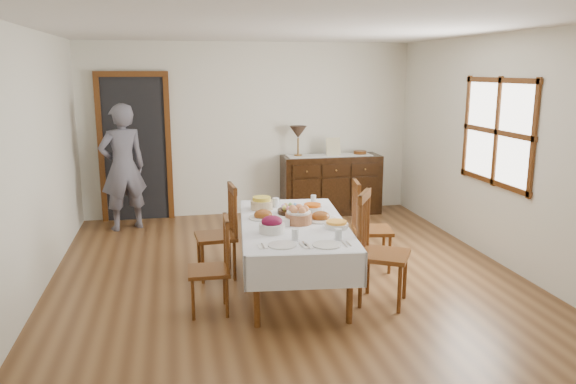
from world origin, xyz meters
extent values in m
plane|color=brown|center=(0.00, 0.00, 0.00)|extent=(6.00, 6.00, 0.00)
cube|color=silver|center=(0.00, 0.00, 2.60)|extent=(5.00, 6.00, 0.02)
cube|color=silver|center=(0.00, 3.00, 1.30)|extent=(5.00, 0.02, 2.60)
cube|color=silver|center=(0.00, -3.00, 1.30)|extent=(5.00, 0.02, 2.60)
cube|color=silver|center=(-2.50, 0.00, 1.30)|extent=(0.02, 6.00, 2.60)
cube|color=silver|center=(2.50, 0.00, 1.30)|extent=(0.02, 6.00, 2.60)
cube|color=white|center=(2.49, 0.30, 1.50)|extent=(0.02, 1.30, 1.10)
cube|color=#562D10|center=(2.48, 0.30, 1.50)|extent=(0.03, 1.46, 1.26)
cube|color=black|center=(-1.70, 2.96, 1.05)|extent=(0.90, 0.06, 2.10)
cube|color=#562D10|center=(-1.70, 2.94, 1.05)|extent=(1.04, 0.08, 2.18)
cube|color=silver|center=(0.00, -0.18, 0.68)|extent=(1.20, 2.09, 0.04)
cylinder|color=#562D10|center=(-0.50, -0.99, 0.32)|extent=(0.06, 0.06, 0.64)
cylinder|color=#562D10|center=(0.31, -1.07, 0.32)|extent=(0.06, 0.06, 0.64)
cylinder|color=#562D10|center=(-0.31, 0.72, 0.32)|extent=(0.06, 0.06, 0.64)
cylinder|color=#562D10|center=(0.50, 0.64, 0.32)|extent=(0.06, 0.06, 0.64)
cube|color=silver|center=(-0.50, -0.12, 0.54)|extent=(0.24, 2.02, 0.31)
cube|color=silver|center=(0.51, -0.23, 0.54)|extent=(0.24, 2.02, 0.31)
cube|color=silver|center=(-0.11, -1.18, 0.54)|extent=(1.03, 0.13, 0.31)
cube|color=silver|center=(0.11, 0.82, 0.54)|extent=(1.03, 0.13, 0.31)
cube|color=#562D10|center=(-0.88, -0.59, 0.40)|extent=(0.38, 0.38, 0.04)
cylinder|color=#562D10|center=(-1.03, -0.44, 0.19)|extent=(0.03, 0.03, 0.38)
cylinder|color=#562D10|center=(-1.04, -0.74, 0.19)|extent=(0.03, 0.03, 0.38)
cylinder|color=#562D10|center=(-0.73, -0.45, 0.19)|extent=(0.03, 0.03, 0.38)
cylinder|color=#562D10|center=(-0.73, -0.75, 0.19)|extent=(0.03, 0.03, 0.38)
cylinder|color=#562D10|center=(-0.71, -0.44, 0.65)|extent=(0.04, 0.04, 0.50)
cylinder|color=#562D10|center=(-0.72, -0.76, 0.65)|extent=(0.04, 0.04, 0.50)
cube|color=#562D10|center=(-0.71, -0.60, 0.86)|extent=(0.04, 0.36, 0.07)
cylinder|color=#562D10|center=(-0.71, -0.52, 0.63)|extent=(0.02, 0.02, 0.41)
cylinder|color=#562D10|center=(-0.71, -0.60, 0.63)|extent=(0.02, 0.02, 0.41)
cylinder|color=#562D10|center=(-0.72, -0.68, 0.63)|extent=(0.02, 0.02, 0.41)
cube|color=#562D10|center=(-0.75, 0.32, 0.45)|extent=(0.44, 0.44, 0.04)
cylinder|color=#562D10|center=(-0.93, 0.47, 0.21)|extent=(0.04, 0.04, 0.43)
cylinder|color=#562D10|center=(-0.90, 0.14, 0.21)|extent=(0.04, 0.04, 0.43)
cylinder|color=#562D10|center=(-0.59, 0.50, 0.21)|extent=(0.04, 0.04, 0.43)
cylinder|color=#562D10|center=(-0.57, 0.16, 0.21)|extent=(0.04, 0.04, 0.43)
cylinder|color=#562D10|center=(-0.57, 0.51, 0.72)|extent=(0.04, 0.04, 0.56)
cylinder|color=#562D10|center=(-0.55, 0.15, 0.72)|extent=(0.04, 0.04, 0.56)
cube|color=#562D10|center=(-0.56, 0.33, 0.96)|extent=(0.07, 0.40, 0.08)
cylinder|color=#562D10|center=(-0.56, 0.42, 0.71)|extent=(0.02, 0.02, 0.46)
cylinder|color=#562D10|center=(-0.56, 0.33, 0.71)|extent=(0.02, 0.02, 0.46)
cylinder|color=#562D10|center=(-0.55, 0.24, 0.71)|extent=(0.02, 0.02, 0.46)
cube|color=#562D10|center=(0.76, -0.72, 0.48)|extent=(0.62, 0.62, 0.04)
cylinder|color=#562D10|center=(0.82, -0.97, 0.23)|extent=(0.04, 0.04, 0.46)
cylinder|color=#562D10|center=(1.01, -0.66, 0.23)|extent=(0.04, 0.04, 0.46)
cylinder|color=#562D10|center=(0.51, -0.78, 0.23)|extent=(0.04, 0.04, 0.46)
cylinder|color=#562D10|center=(0.70, -0.47, 0.23)|extent=(0.04, 0.04, 0.46)
cylinder|color=#562D10|center=(0.49, -0.78, 0.78)|extent=(0.04, 0.04, 0.60)
cylinder|color=#562D10|center=(0.68, -0.45, 0.78)|extent=(0.04, 0.04, 0.60)
cube|color=#562D10|center=(0.58, -0.62, 1.04)|extent=(0.26, 0.39, 0.09)
cylinder|color=#562D10|center=(0.53, -0.70, 0.76)|extent=(0.02, 0.02, 0.49)
cylinder|color=#562D10|center=(0.58, -0.62, 0.76)|extent=(0.02, 0.02, 0.49)
cylinder|color=#562D10|center=(0.63, -0.53, 0.76)|extent=(0.02, 0.02, 0.49)
cube|color=#562D10|center=(0.98, 0.21, 0.45)|extent=(0.48, 0.48, 0.04)
cylinder|color=#562D10|center=(1.12, 0.01, 0.21)|extent=(0.04, 0.04, 0.43)
cylinder|color=#562D10|center=(1.18, 0.35, 0.21)|extent=(0.04, 0.04, 0.43)
cylinder|color=#562D10|center=(0.79, 0.07, 0.21)|extent=(0.04, 0.04, 0.43)
cylinder|color=#562D10|center=(0.85, 0.41, 0.21)|extent=(0.04, 0.04, 0.43)
cylinder|color=#562D10|center=(0.76, 0.07, 0.72)|extent=(0.04, 0.04, 0.55)
cylinder|color=#562D10|center=(0.83, 0.42, 0.72)|extent=(0.04, 0.04, 0.55)
cube|color=#562D10|center=(0.80, 0.24, 0.96)|extent=(0.11, 0.40, 0.08)
cylinder|color=#562D10|center=(0.78, 0.16, 0.70)|extent=(0.02, 0.02, 0.46)
cylinder|color=#562D10|center=(0.80, 0.24, 0.70)|extent=(0.02, 0.02, 0.46)
cylinder|color=#562D10|center=(0.81, 0.33, 0.70)|extent=(0.02, 0.02, 0.46)
cube|color=black|center=(1.21, 2.72, 0.45)|extent=(1.51, 0.50, 0.91)
cube|color=black|center=(0.76, 2.46, 0.73)|extent=(0.42, 0.02, 0.18)
sphere|color=brown|center=(0.76, 2.44, 0.73)|extent=(0.03, 0.03, 0.03)
cube|color=black|center=(1.21, 2.46, 0.73)|extent=(0.42, 0.02, 0.18)
sphere|color=brown|center=(1.21, 2.44, 0.73)|extent=(0.03, 0.03, 0.03)
cube|color=black|center=(1.67, 2.46, 0.73)|extent=(0.42, 0.02, 0.18)
sphere|color=brown|center=(1.67, 2.44, 0.73)|extent=(0.03, 0.03, 0.03)
imported|color=#5A5966|center=(-1.85, 2.44, 0.94)|extent=(0.68, 0.56, 1.87)
cylinder|color=#915837|center=(0.04, -0.23, 0.75)|extent=(0.27, 0.27, 0.10)
cylinder|color=silver|center=(0.04, -0.23, 0.81)|extent=(0.24, 0.24, 0.02)
sphere|color=#D7834E|center=(0.11, -0.23, 0.84)|extent=(0.08, 0.08, 0.08)
sphere|color=#D7834E|center=(0.06, -0.17, 0.84)|extent=(0.08, 0.08, 0.08)
sphere|color=#D7834E|center=(-0.01, -0.19, 0.84)|extent=(0.08, 0.08, 0.08)
sphere|color=#D7834E|center=(-0.01, -0.27, 0.84)|extent=(0.08, 0.08, 0.08)
sphere|color=#D7834E|center=(0.06, -0.29, 0.84)|extent=(0.08, 0.08, 0.08)
cylinder|color=black|center=(0.04, 0.18, 0.72)|extent=(0.28, 0.28, 0.04)
ellipsoid|color=pink|center=(0.12, 0.18, 0.77)|extent=(0.05, 0.05, 0.06)
ellipsoid|color=#73B0EF|center=(0.10, 0.23, 0.77)|extent=(0.05, 0.05, 0.06)
ellipsoid|color=#97D069|center=(0.06, 0.25, 0.77)|extent=(0.05, 0.05, 0.06)
ellipsoid|color=#E9AE55|center=(0.01, 0.24, 0.77)|extent=(0.05, 0.05, 0.06)
ellipsoid|color=#CE8FE5|center=(-0.03, 0.20, 0.77)|extent=(0.05, 0.05, 0.06)
ellipsoid|color=#E8EE69|center=(-0.03, 0.15, 0.77)|extent=(0.05, 0.05, 0.06)
ellipsoid|color=pink|center=(0.01, 0.11, 0.77)|extent=(0.05, 0.05, 0.06)
ellipsoid|color=#73B0EF|center=(0.06, 0.10, 0.77)|extent=(0.05, 0.05, 0.06)
ellipsoid|color=#97D069|center=(0.10, 0.13, 0.77)|extent=(0.05, 0.05, 0.06)
cylinder|color=silver|center=(-0.28, 0.03, 0.71)|extent=(0.30, 0.30, 0.02)
ellipsoid|color=brown|center=(-0.28, 0.03, 0.74)|extent=(0.19, 0.16, 0.11)
cylinder|color=silver|center=(0.28, -0.16, 0.71)|extent=(0.33, 0.33, 0.02)
ellipsoid|color=brown|center=(0.28, -0.16, 0.74)|extent=(0.19, 0.16, 0.11)
cylinder|color=silver|center=(-0.27, -0.49, 0.74)|extent=(0.25, 0.25, 0.08)
ellipsoid|color=maroon|center=(-0.27, -0.49, 0.81)|extent=(0.20, 0.17, 0.11)
cylinder|color=silver|center=(0.28, 0.19, 0.73)|extent=(0.21, 0.21, 0.06)
cylinder|color=#E35A0D|center=(0.28, 0.19, 0.77)|extent=(0.18, 0.18, 0.03)
cylinder|color=tan|center=(-0.23, 0.42, 0.75)|extent=(0.24, 0.24, 0.10)
cylinder|color=gold|center=(-0.23, 0.42, 0.82)|extent=(0.20, 0.20, 0.04)
cylinder|color=silver|center=(0.36, -0.46, 0.72)|extent=(0.23, 0.23, 0.04)
cylinder|color=gold|center=(0.36, -0.46, 0.76)|extent=(0.20, 0.20, 0.02)
cube|color=silver|center=(-0.14, -0.28, 0.73)|extent=(0.15, 0.10, 0.07)
cylinder|color=silver|center=(-0.26, -0.91, 0.71)|extent=(0.25, 0.25, 0.01)
cube|color=silver|center=(-0.43, -0.91, 0.70)|extent=(0.09, 0.13, 0.01)
cube|color=#BBBABF|center=(-0.43, -0.91, 0.71)|extent=(0.03, 0.16, 0.01)
cube|color=#BBBABF|center=(-0.10, -0.91, 0.70)|extent=(0.03, 0.18, 0.01)
cube|color=#BBBABF|center=(-0.06, -0.91, 0.70)|extent=(0.03, 0.14, 0.01)
cylinder|color=silver|center=(-0.11, -0.76, 0.75)|extent=(0.07, 0.07, 0.10)
cylinder|color=silver|center=(0.12, -0.98, 0.71)|extent=(0.25, 0.25, 0.01)
cube|color=silver|center=(-0.05, -0.98, 0.70)|extent=(0.09, 0.13, 0.01)
cube|color=#BBBABF|center=(-0.05, -0.98, 0.71)|extent=(0.03, 0.16, 0.01)
cube|color=#BBBABF|center=(0.28, -0.98, 0.70)|extent=(0.03, 0.18, 0.01)
cube|color=#BBBABF|center=(0.32, -0.98, 0.70)|extent=(0.03, 0.14, 0.01)
cylinder|color=silver|center=(0.27, -0.83, 0.75)|extent=(0.07, 0.07, 0.10)
cylinder|color=silver|center=(-0.06, 0.48, 0.75)|extent=(0.07, 0.07, 0.10)
cylinder|color=silver|center=(0.38, 0.50, 0.75)|extent=(0.06, 0.06, 0.11)
cube|color=silver|center=(1.18, 2.72, 0.91)|extent=(1.30, 0.35, 0.01)
cylinder|color=brown|center=(0.70, 2.74, 0.92)|extent=(0.12, 0.12, 0.03)
cylinder|color=brown|center=(0.70, 2.74, 1.06)|extent=(0.02, 0.02, 0.25)
cone|color=#39291E|center=(0.70, 2.74, 1.28)|extent=(0.26, 0.26, 0.18)
cube|color=#B8AF88|center=(1.23, 2.67, 1.05)|extent=(0.22, 0.08, 0.28)
cylinder|color=#562D10|center=(1.68, 2.72, 0.94)|extent=(0.20, 0.20, 0.06)
camera|label=1|loc=(-1.15, -5.49, 2.20)|focal=35.00mm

